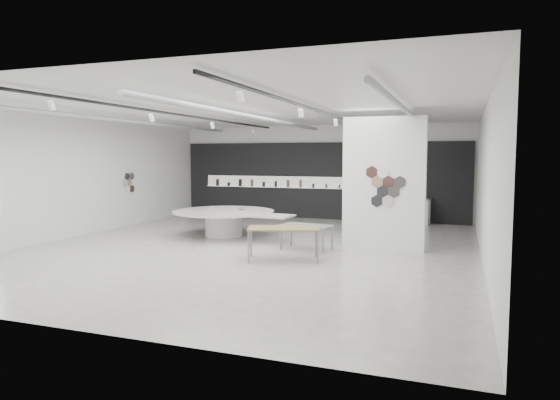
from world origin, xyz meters
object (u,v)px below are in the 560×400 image
(display_island, at_px, (225,220))
(sample_table_stone, at_px, (306,227))
(sample_table_wood, at_px, (283,230))
(kitchen_counter, at_px, (406,211))
(partition_column, at_px, (384,184))

(display_island, relative_size, sample_table_stone, 2.97)
(display_island, relative_size, sample_table_wood, 2.22)
(display_island, height_order, kitchen_counter, kitchen_counter)
(sample_table_wood, distance_m, sample_table_stone, 1.49)
(sample_table_stone, bearing_deg, kitchen_counter, 72.56)
(display_island, distance_m, sample_table_stone, 3.39)
(kitchen_counter, bearing_deg, sample_table_stone, -102.06)
(sample_table_stone, xyz_separation_m, kitchen_counter, (1.99, 6.32, -0.13))
(partition_column, distance_m, sample_table_stone, 2.40)
(sample_table_wood, bearing_deg, sample_table_stone, 84.96)
(sample_table_stone, distance_m, kitchen_counter, 6.63)
(display_island, bearing_deg, kitchen_counter, 48.72)
(partition_column, bearing_deg, kitchen_counter, 89.53)
(sample_table_wood, bearing_deg, partition_column, 47.74)
(sample_table_wood, height_order, kitchen_counter, kitchen_counter)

